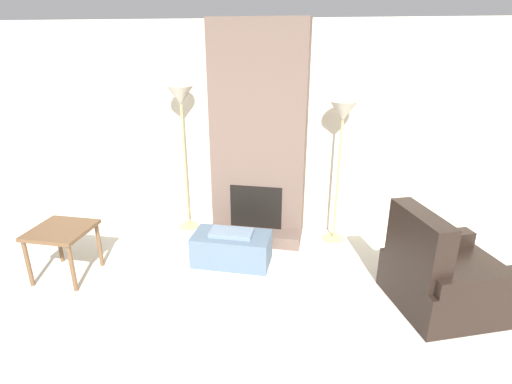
{
  "coord_description": "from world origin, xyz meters",
  "views": [
    {
      "loc": [
        0.84,
        -1.51,
        2.37
      ],
      "look_at": [
        0.0,
        2.97,
        0.62
      ],
      "focal_mm": 28.0,
      "sensor_mm": 36.0,
      "label": 1
    }
  ],
  "objects": [
    {
      "name": "ottoman",
      "position": [
        -0.16,
        2.33,
        0.18
      ],
      "size": [
        0.85,
        0.44,
        0.4
      ],
      "color": "slate",
      "rests_on": "ground_plane"
    },
    {
      "name": "armchair",
      "position": [
        1.96,
        1.94,
        0.28
      ],
      "size": [
        1.26,
        1.2,
        0.98
      ],
      "rotation": [
        0.0,
        0.0,
        1.95
      ],
      "color": "black",
      "rests_on": "ground_plane"
    },
    {
      "name": "fireplace",
      "position": [
        0.0,
        3.17,
        1.25
      ],
      "size": [
        1.14,
        0.68,
        2.6
      ],
      "color": "brown",
      "rests_on": "ground_plane"
    },
    {
      "name": "side_table",
      "position": [
        -1.82,
        1.75,
        0.47
      ],
      "size": [
        0.58,
        0.57,
        0.55
      ],
      "color": "brown",
      "rests_on": "ground_plane"
    },
    {
      "name": "floor_lamp_right",
      "position": [
        0.97,
        3.12,
        1.48
      ],
      "size": [
        0.32,
        0.32,
        1.73
      ],
      "color": "tan",
      "rests_on": "ground_plane"
    },
    {
      "name": "floor_lamp_left",
      "position": [
        -0.95,
        3.12,
        1.6
      ],
      "size": [
        0.32,
        0.32,
        1.85
      ],
      "color": "tan",
      "rests_on": "ground_plane"
    },
    {
      "name": "wall_back",
      "position": [
        0.0,
        3.42,
        1.3
      ],
      "size": [
        7.6,
        0.06,
        2.6
      ],
      "primitive_type": "cube",
      "color": "beige",
      "rests_on": "ground_plane"
    }
  ]
}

